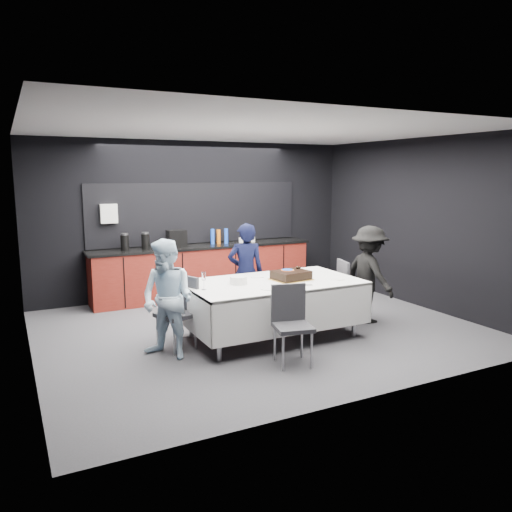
{
  "coord_description": "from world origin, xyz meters",
  "views": [
    {
      "loc": [
        -3.18,
        -6.17,
        2.21
      ],
      "look_at": [
        0.0,
        0.1,
        1.05
      ],
      "focal_mm": 35.0,
      "sensor_mm": 36.0,
      "label": 1
    }
  ],
  "objects": [
    {
      "name": "ground",
      "position": [
        0.0,
        0.0,
        0.0
      ],
      "size": [
        6.0,
        6.0,
        0.0
      ],
      "primitive_type": "plane",
      "color": "#424247",
      "rests_on": "ground"
    },
    {
      "name": "room_shell",
      "position": [
        0.0,
        0.0,
        1.86
      ],
      "size": [
        6.04,
        5.04,
        2.82
      ],
      "color": "white",
      "rests_on": "ground"
    },
    {
      "name": "kitchenette",
      "position": [
        -0.02,
        2.22,
        0.54
      ],
      "size": [
        4.1,
        0.64,
        2.05
      ],
      "color": "#60150F",
      "rests_on": "ground"
    },
    {
      "name": "party_table",
      "position": [
        0.0,
        -0.4,
        0.64
      ],
      "size": [
        2.32,
        1.32,
        0.78
      ],
      "color": "#99999E",
      "rests_on": "ground"
    },
    {
      "name": "cake_assembly",
      "position": [
        0.27,
        -0.43,
        0.84
      ],
      "size": [
        0.54,
        0.46,
        0.16
      ],
      "color": "gold",
      "rests_on": "party_table"
    },
    {
      "name": "plate_stack",
      "position": [
        -0.48,
        -0.34,
        0.83
      ],
      "size": [
        0.23,
        0.23,
        0.1
      ],
      "primitive_type": "cylinder",
      "color": "white",
      "rests_on": "party_table"
    },
    {
      "name": "loose_plate_near",
      "position": [
        -0.28,
        -0.78,
        0.78
      ],
      "size": [
        0.19,
        0.19,
        0.01
      ],
      "primitive_type": "cylinder",
      "color": "white",
      "rests_on": "party_table"
    },
    {
      "name": "loose_plate_right_a",
      "position": [
        0.69,
        -0.16,
        0.78
      ],
      "size": [
        0.21,
        0.21,
        0.01
      ],
      "primitive_type": "cylinder",
      "color": "white",
      "rests_on": "party_table"
    },
    {
      "name": "loose_plate_right_b",
      "position": [
        0.87,
        -0.68,
        0.78
      ],
      "size": [
        0.2,
        0.2,
        0.01
      ],
      "primitive_type": "cylinder",
      "color": "white",
      "rests_on": "party_table"
    },
    {
      "name": "loose_plate_far",
      "position": [
        -0.06,
        -0.06,
        0.78
      ],
      "size": [
        0.2,
        0.2,
        0.01
      ],
      "primitive_type": "cylinder",
      "color": "white",
      "rests_on": "party_table"
    },
    {
      "name": "fork_pile",
      "position": [
        0.26,
        -0.81,
        0.79
      ],
      "size": [
        0.19,
        0.15,
        0.03
      ],
      "primitive_type": "cube",
      "rotation": [
        0.0,
        0.0,
        -0.31
      ],
      "color": "white",
      "rests_on": "party_table"
    },
    {
      "name": "champagne_flute",
      "position": [
        -1.01,
        -0.46,
        0.94
      ],
      "size": [
        0.06,
        0.06,
        0.22
      ],
      "color": "white",
      "rests_on": "party_table"
    },
    {
      "name": "chair_left",
      "position": [
        -1.25,
        -0.25,
        0.53
      ],
      "size": [
        0.54,
        0.54,
        0.92
      ],
      "color": "#2F2F34",
      "rests_on": "ground"
    },
    {
      "name": "chair_right",
      "position": [
        1.42,
        -0.23,
        0.53
      ],
      "size": [
        0.51,
        0.51,
        0.92
      ],
      "color": "#2F2F34",
      "rests_on": "ground"
    },
    {
      "name": "chair_near",
      "position": [
        -0.26,
        -1.31,
        0.53
      ],
      "size": [
        0.5,
        0.5,
        0.92
      ],
      "color": "#2F2F34",
      "rests_on": "ground"
    },
    {
      "name": "person_center",
      "position": [
        0.01,
        0.47,
        0.74
      ],
      "size": [
        0.63,
        0.5,
        1.49
      ],
      "primitive_type": "imported",
      "rotation": [
        0.0,
        0.0,
        2.83
      ],
      "color": "black",
      "rests_on": "ground"
    },
    {
      "name": "person_left",
      "position": [
        -1.5,
        -0.51,
        0.72
      ],
      "size": [
        0.86,
        0.89,
        1.45
      ],
      "primitive_type": "imported",
      "rotation": [
        0.0,
        0.0,
        -0.94
      ],
      "color": "silver",
      "rests_on": "ground"
    },
    {
      "name": "person_right",
      "position": [
        1.64,
        -0.42,
        0.73
      ],
      "size": [
        0.55,
        0.95,
        1.45
      ],
      "primitive_type": "imported",
      "rotation": [
        0.0,
        0.0,
        1.59
      ],
      "color": "black",
      "rests_on": "ground"
    }
  ]
}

